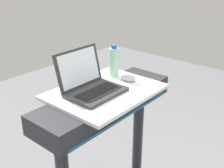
{
  "coord_description": "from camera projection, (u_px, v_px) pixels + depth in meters",
  "views": [
    {
      "loc": [
        -1.07,
        -0.26,
        1.85
      ],
      "look_at": [
        0.0,
        0.65,
        1.24
      ],
      "focal_mm": 45.57,
      "sensor_mm": 36.0,
      "label": 1
    }
  ],
  "objects": [
    {
      "name": "water_bottle",
      "position": [
        114.0,
        62.0,
        1.74
      ],
      "size": [
        0.06,
        0.06,
        0.2
      ],
      "color": "#9EDBB2",
      "rests_on": "desk_board"
    },
    {
      "name": "desk_board",
      "position": [
        105.0,
        92.0,
        1.58
      ],
      "size": [
        0.6,
        0.46,
        0.02
      ],
      "primitive_type": "cube",
      "color": "white",
      "rests_on": "treadmill_base"
    },
    {
      "name": "laptop",
      "position": [
        91.0,
        84.0,
        1.54
      ],
      "size": [
        0.31,
        0.26,
        0.22
      ],
      "rotation": [
        0.0,
        0.0,
        -0.07
      ],
      "color": "#2D2D30",
      "rests_on": "desk_board"
    },
    {
      "name": "computer_mouse",
      "position": [
        128.0,
        78.0,
        1.7
      ],
      "size": [
        0.07,
        0.1,
        0.03
      ],
      "primitive_type": "ellipsoid",
      "rotation": [
        0.0,
        0.0,
        0.08
      ],
      "color": "#B2B2B7",
      "rests_on": "desk_board"
    }
  ]
}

